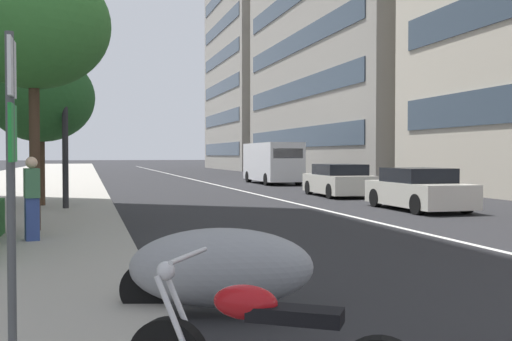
# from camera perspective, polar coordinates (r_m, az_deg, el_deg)

# --- Properties ---
(sidewalk_right_plaza) EXTENTS (160.00, 9.33, 0.15)m
(sidewalk_right_plaza) POSITION_cam_1_polar(r_m,az_deg,el_deg) (33.62, -22.52, -1.49)
(sidewalk_right_plaza) COLOR #A39E93
(sidewalk_right_plaza) RESTS_ON ground
(lane_centre_stripe) EXTENTS (110.00, 0.16, 0.01)m
(lane_centre_stripe) POSITION_cam_1_polar(r_m,az_deg,el_deg) (39.08, -5.18, -1.08)
(lane_centre_stripe) COLOR silver
(lane_centre_stripe) RESTS_ON ground
(motorcycle_mid_row) EXTENTS (1.30, 2.17, 0.97)m
(motorcycle_mid_row) POSITION_cam_1_polar(r_m,az_deg,el_deg) (6.58, -3.55, -9.40)
(motorcycle_mid_row) COLOR gray
(motorcycle_mid_row) RESTS_ON ground
(car_far_down_avenue) EXTENTS (4.16, 1.93, 1.35)m
(car_far_down_avenue) POSITION_cam_1_polar(r_m,az_deg,el_deg) (19.67, 15.40, -1.83)
(car_far_down_avenue) COLOR beige
(car_far_down_avenue) RESTS_ON ground
(car_following_behind) EXTENTS (4.25, 2.09, 1.37)m
(car_following_behind) POSITION_cam_1_polar(r_m,az_deg,el_deg) (25.45, 7.97, -1.00)
(car_following_behind) COLOR beige
(car_following_behind) RESTS_ON ground
(delivery_van_ahead) EXTENTS (6.19, 2.20, 2.49)m
(delivery_van_ahead) POSITION_cam_1_polar(r_m,az_deg,el_deg) (36.22, 1.57, 0.84)
(delivery_van_ahead) COLOR silver
(delivery_van_ahead) RESTS_ON ground
(parking_sign_by_curb) EXTENTS (0.32, 0.06, 2.48)m
(parking_sign_by_curb) POSITION_cam_1_polar(r_m,az_deg,el_deg) (4.43, -22.53, 0.43)
(parking_sign_by_curb) COLOR #47494C
(parking_sign_by_curb) RESTS_ON sidewalk_right_plaza
(street_lamp_with_banners) EXTENTS (1.26, 2.28, 7.65)m
(street_lamp_with_banners) POSITION_cam_1_polar(r_m,az_deg,el_deg) (19.07, -17.00, 10.63)
(street_lamp_with_banners) COLOR #232326
(street_lamp_with_banners) RESTS_ON sidewalk_right_plaza
(street_tree_far_plaza) EXTENTS (3.24, 3.24, 5.79)m
(street_tree_far_plaza) POSITION_cam_1_polar(r_m,az_deg,el_deg) (13.77, -20.70, 13.04)
(street_tree_far_plaza) COLOR #473323
(street_tree_far_plaza) RESTS_ON sidewalk_right_plaza
(street_tree_mid_sidewalk) EXTENTS (3.38, 3.38, 4.92)m
(street_tree_mid_sidewalk) POSITION_cam_1_polar(r_m,az_deg,el_deg) (20.28, -20.07, 6.65)
(street_tree_mid_sidewalk) COLOR #473323
(street_tree_mid_sidewalk) RESTS_ON sidewalk_right_plaza
(pedestrian_on_plaza) EXTENTS (0.44, 0.33, 1.59)m
(pedestrian_on_plaza) POSITION_cam_1_polar(r_m,az_deg,el_deg) (12.00, -20.83, -2.54)
(pedestrian_on_plaza) COLOR #33478C
(pedestrian_on_plaza) RESTS_ON sidewalk_right_plaza
(office_tower_near_left) EXTENTS (20.50, 21.41, 30.62)m
(office_tower_near_left) POSITION_cam_1_polar(r_m,az_deg,el_deg) (76.81, 4.52, 11.67)
(office_tower_near_left) COLOR gray
(office_tower_near_left) RESTS_ON ground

